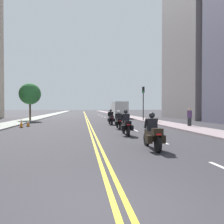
# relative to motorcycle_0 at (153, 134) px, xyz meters

# --- Properties ---
(ground_plane) EXTENTS (264.00, 264.00, 0.00)m
(ground_plane) POSITION_rel_motorcycle_0_xyz_m (-2.29, 42.41, -0.65)
(ground_plane) COLOR #2E2C31
(sidewalk_left) EXTENTS (2.72, 144.00, 0.12)m
(sidewalk_left) POSITION_rel_motorcycle_0_xyz_m (-10.61, 42.41, -0.59)
(sidewalk_left) COLOR gray
(sidewalk_left) RESTS_ON ground
(sidewalk_right) EXTENTS (2.72, 144.00, 0.12)m
(sidewalk_right) POSITION_rel_motorcycle_0_xyz_m (6.02, 42.41, -0.59)
(sidewalk_right) COLOR gray
(sidewalk_right) RESTS_ON ground
(centreline_yellow_inner) EXTENTS (0.12, 132.00, 0.01)m
(centreline_yellow_inner) POSITION_rel_motorcycle_0_xyz_m (-2.41, 42.41, -0.65)
(centreline_yellow_inner) COLOR yellow
(centreline_yellow_inner) RESTS_ON ground
(centreline_yellow_outer) EXTENTS (0.12, 132.00, 0.01)m
(centreline_yellow_outer) POSITION_rel_motorcycle_0_xyz_m (-2.17, 42.41, -0.65)
(centreline_yellow_outer) COLOR yellow
(centreline_yellow_outer) RESTS_ON ground
(lane_dashes_white) EXTENTS (0.14, 56.40, 0.01)m
(lane_dashes_white) POSITION_rel_motorcycle_0_xyz_m (1.19, 23.41, -0.65)
(lane_dashes_white) COLOR silver
(lane_dashes_white) RESTS_ON ground
(building_right_1) EXTENTS (7.77, 12.77, 30.12)m
(building_right_1) POSITION_rel_motorcycle_0_xyz_m (15.88, 25.35, 14.41)
(building_right_1) COLOR gray
(building_right_1) RESTS_ON ground
(motorcycle_0) EXTENTS (0.76, 2.23, 1.60)m
(motorcycle_0) POSITION_rel_motorcycle_0_xyz_m (0.00, 0.00, 0.00)
(motorcycle_0) COLOR black
(motorcycle_0) RESTS_ON ground
(motorcycle_1) EXTENTS (0.76, 2.24, 1.67)m
(motorcycle_1) POSITION_rel_motorcycle_0_xyz_m (-0.17, 5.03, 0.02)
(motorcycle_1) COLOR black
(motorcycle_1) RESTS_ON ground
(motorcycle_2) EXTENTS (0.77, 2.25, 1.58)m
(motorcycle_2) POSITION_rel_motorcycle_0_xyz_m (0.06, 9.30, -0.00)
(motorcycle_2) COLOR black
(motorcycle_2) RESTS_ON ground
(motorcycle_3) EXTENTS (0.77, 2.27, 1.63)m
(motorcycle_3) POSITION_rel_motorcycle_0_xyz_m (-0.00, 14.12, 0.00)
(motorcycle_3) COLOR black
(motorcycle_3) RESTS_ON ground
(traffic_cone_1) EXTENTS (0.33, 0.33, 0.82)m
(traffic_cone_1) POSITION_rel_motorcycle_0_xyz_m (-8.49, 11.93, -0.24)
(traffic_cone_1) COLOR black
(traffic_cone_1) RESTS_ON ground
(traffic_cone_2) EXTENTS (0.37, 0.37, 0.63)m
(traffic_cone_2) POSITION_rel_motorcycle_0_xyz_m (-8.11, 12.87, -0.34)
(traffic_cone_2) COLOR black
(traffic_cone_2) RESTS_ON ground
(traffic_light_near) EXTENTS (0.28, 0.38, 4.58)m
(traffic_light_near) POSITION_rel_motorcycle_0_xyz_m (5.07, 19.70, 2.51)
(traffic_light_near) COLOR black
(traffic_light_near) RESTS_ON ground
(pedestrian_1) EXTENTS (0.36, 0.42, 1.75)m
(pedestrian_1) POSITION_rel_motorcycle_0_xyz_m (6.79, 10.16, 0.25)
(pedestrian_1) COLOR #26292C
(pedestrian_1) RESTS_ON ground
(street_tree_0) EXTENTS (2.91, 2.91, 5.15)m
(street_tree_0) POSITION_rel_motorcycle_0_xyz_m (-10.09, 22.55, 3.03)
(street_tree_0) COLOR #473725
(street_tree_0) RESTS_ON ground
(parked_truck) EXTENTS (2.20, 6.50, 2.80)m
(parked_truck) POSITION_rel_motorcycle_0_xyz_m (3.27, 28.95, 0.62)
(parked_truck) COLOR silver
(parked_truck) RESTS_ON ground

